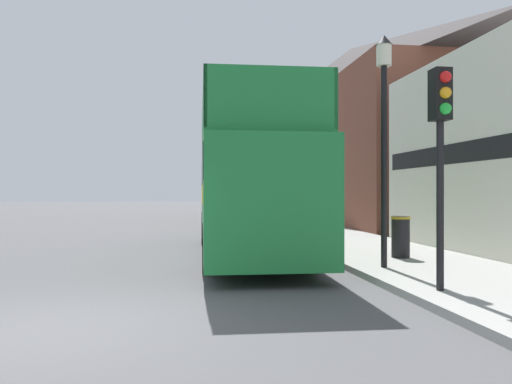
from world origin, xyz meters
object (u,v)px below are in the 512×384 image
object	(u,v)px
tour_bus	(247,189)
traffic_signal	(441,128)
lamp_post_second	(296,139)
parked_car_ahead_of_bus	(242,219)
lamp_post_nearest	(384,108)
litter_bin	(401,236)

from	to	relation	value
tour_bus	traffic_signal	bearing A→B (deg)	-67.19
traffic_signal	lamp_post_second	size ratio (longest dim) A/B	0.69
parked_car_ahead_of_bus	lamp_post_nearest	distance (m)	11.17
traffic_signal	litter_bin	xyz separation A→B (m)	(1.13, 4.03, -2.12)
tour_bus	lamp_post_nearest	distance (m)	4.75
lamp_post_second	lamp_post_nearest	bearing A→B (deg)	-88.45
tour_bus	parked_car_ahead_of_bus	size ratio (longest dim) A/B	2.19
traffic_signal	lamp_post_second	xyz separation A→B (m)	(-0.11, 10.13, 0.91)
lamp_post_nearest	lamp_post_second	distance (m)	7.56
lamp_post_nearest	lamp_post_second	bearing A→B (deg)	91.55
lamp_post_nearest	litter_bin	bearing A→B (deg)	54.69
tour_bus	lamp_post_nearest	size ratio (longest dim) A/B	2.05
lamp_post_second	litter_bin	bearing A→B (deg)	-78.49
lamp_post_nearest	lamp_post_second	xyz separation A→B (m)	(-0.20, 7.56, 0.15)
parked_car_ahead_of_bus	traffic_signal	size ratio (longest dim) A/B	1.29
litter_bin	parked_car_ahead_of_bus	bearing A→B (deg)	107.42
parked_car_ahead_of_bus	lamp_post_nearest	world-z (taller)	lamp_post_nearest
parked_car_ahead_of_bus	lamp_post_second	bearing A→B (deg)	-59.43
tour_bus	litter_bin	xyz separation A→B (m)	(3.53, -2.20, -1.16)
litter_bin	traffic_signal	bearing A→B (deg)	-105.66
parked_car_ahead_of_bus	lamp_post_second	xyz separation A→B (m)	(1.63, -3.07, 3.07)
tour_bus	traffic_signal	distance (m)	6.75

